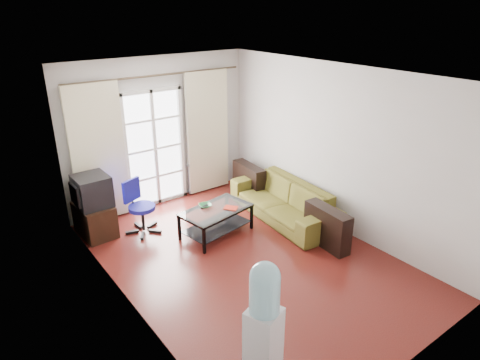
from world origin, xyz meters
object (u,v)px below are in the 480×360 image
Objects in this scene: tv_stand at (95,220)px; crt_tv at (91,191)px; sofa at (283,201)px; task_chair at (141,217)px; coffee_table at (216,218)px; water_cooler at (264,326)px.

crt_tv is (-0.00, -0.01, 0.51)m from tv_stand.
task_chair is (-2.21, 1.04, -0.06)m from sofa.
crt_tv is at bearing 129.82° from task_chair.
tv_stand is 1.28× the size of crt_tv.
tv_stand is at bearing 128.91° from task_chair.
tv_stand is 0.81× the size of task_chair.
coffee_table is at bearing -40.27° from tv_stand.
tv_stand is 0.74m from task_chair.
sofa is at bearing -29.44° from tv_stand.
water_cooler reaches higher than task_chair.
water_cooler reaches higher than tv_stand.
coffee_table is 1.69× the size of tv_stand.
tv_stand is 0.50× the size of water_cooler.
sofa is at bearing -47.27° from task_chair.
sofa is 3.14× the size of tv_stand.
coffee_table is (-1.28, 0.21, -0.03)m from sofa.
crt_tv reaches higher than sofa.
coffee_table is at bearing -63.69° from task_chair.
sofa is 2.53× the size of task_chair.
tv_stand reaches higher than coffee_table.
tv_stand is at bearing 83.51° from crt_tv.
water_cooler is (-2.60, -2.57, 0.43)m from sofa.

